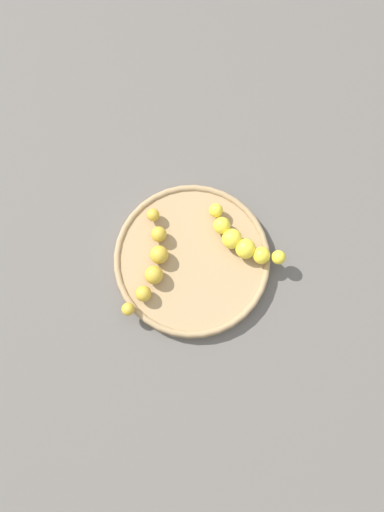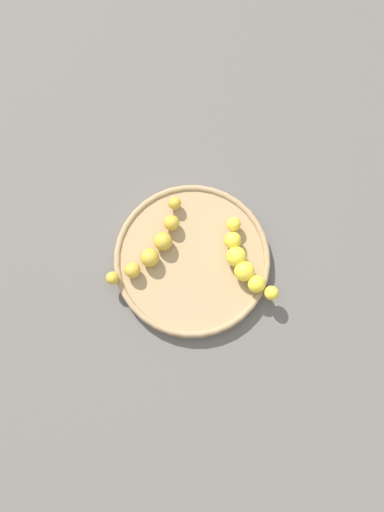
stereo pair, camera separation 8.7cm
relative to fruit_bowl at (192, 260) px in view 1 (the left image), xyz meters
The scene contains 4 objects.
ground_plane 0.01m from the fruit_bowl, ahead, with size 2.40×2.40×0.00m, color #56514C.
fruit_bowl is the anchor object (origin of this frame).
banana_spotted 0.07m from the fruit_bowl, 88.27° to the right, with size 0.16×0.08×0.03m.
banana_yellow 0.08m from the fruit_bowl, 99.45° to the left, with size 0.11×0.11×0.03m.
Camera 1 is at (0.20, -0.03, 0.89)m, focal length 40.09 mm.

